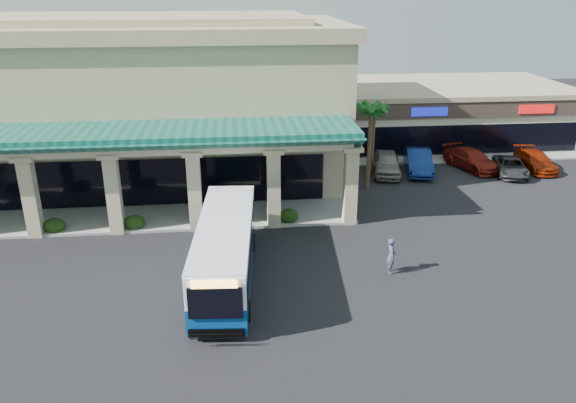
{
  "coord_description": "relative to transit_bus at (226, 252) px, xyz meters",
  "views": [
    {
      "loc": [
        -0.81,
        -25.08,
        13.43
      ],
      "look_at": [
        2.15,
        3.44,
        2.2
      ],
      "focal_mm": 35.0,
      "sensor_mm": 36.0,
      "label": 1
    }
  ],
  "objects": [
    {
      "name": "pedestrian",
      "position": [
        8.07,
        -0.09,
        -0.59
      ],
      "size": [
        0.52,
        0.72,
        1.84
      ],
      "primitive_type": "imported",
      "rotation": [
        0.0,
        0.0,
        1.44
      ],
      "color": "#3B4458",
      "rests_on": "ground"
    },
    {
      "name": "palm_1",
      "position": [
        10.79,
        15.0,
        1.39
      ],
      "size": [
        2.4,
        2.4,
        5.8
      ],
      "primitive_type": null,
      "color": "#165519",
      "rests_on": "ground"
    },
    {
      "name": "car_silver",
      "position": [
        11.94,
        14.97,
        -0.67
      ],
      "size": [
        2.96,
        5.22,
        1.67
      ],
      "primitive_type": "imported",
      "rotation": [
        0.0,
        0.0,
        -0.21
      ],
      "color": "gray",
      "rests_on": "ground"
    },
    {
      "name": "transit_bus",
      "position": [
        0.0,
        0.0,
        0.0
      ],
      "size": [
        3.32,
        10.96,
        3.02
      ],
      "primitive_type": null,
      "rotation": [
        0.0,
        0.0,
        -0.07
      ],
      "color": "navy",
      "rests_on": "ground"
    },
    {
      "name": "main_building",
      "position": [
        -6.71,
        17.0,
        4.17
      ],
      "size": [
        30.8,
        14.8,
        11.35
      ],
      "primitive_type": null,
      "color": "tan",
      "rests_on": "ground"
    },
    {
      "name": "palm_0",
      "position": [
        9.79,
        12.0,
        1.79
      ],
      "size": [
        2.4,
        2.4,
        6.6
      ],
      "primitive_type": null,
      "color": "#165519",
      "rests_on": "ground"
    },
    {
      "name": "car_red",
      "position": [
        18.77,
        15.54,
        -0.76
      ],
      "size": [
        3.55,
        5.52,
        1.49
      ],
      "primitive_type": "imported",
      "rotation": [
        0.0,
        0.0,
        0.31
      ],
      "color": "maroon",
      "rests_on": "ground"
    },
    {
      "name": "car_white",
      "position": [
        14.44,
        15.1,
        -0.66
      ],
      "size": [
        2.85,
        5.42,
        1.7
      ],
      "primitive_type": "imported",
      "rotation": [
        0.0,
        0.0,
        -0.21
      ],
      "color": "navy",
      "rests_on": "ground"
    },
    {
      "name": "strip_mall",
      "position": [
        19.29,
        25.0,
        0.94
      ],
      "size": [
        22.5,
        12.5,
        4.9
      ],
      "primitive_type": null,
      "color": "beige",
      "rests_on": "ground"
    },
    {
      "name": "arcade",
      "position": [
        -6.71,
        7.8,
        1.34
      ],
      "size": [
        30.0,
        6.2,
        5.7
      ],
      "primitive_type": null,
      "color": "#0D4E42",
      "rests_on": "ground"
    },
    {
      "name": "car_extra",
      "position": [
        23.59,
        14.86,
        -0.82
      ],
      "size": [
        2.19,
        4.86,
        1.38
      ],
      "primitive_type": "imported",
      "rotation": [
        0.0,
        0.0,
        -0.05
      ],
      "color": "#982508",
      "rests_on": "ground"
    },
    {
      "name": "ground",
      "position": [
        1.29,
        1.0,
        -1.51
      ],
      "size": [
        110.0,
        110.0,
        0.0
      ],
      "primitive_type": "plane",
      "color": "black"
    },
    {
      "name": "car_gray",
      "position": [
        21.1,
        13.83,
        -0.87
      ],
      "size": [
        3.25,
        4.97,
        1.27
      ],
      "primitive_type": "imported",
      "rotation": [
        0.0,
        0.0,
        -0.27
      ],
      "color": "#2F3033",
      "rests_on": "ground"
    },
    {
      "name": "broadleaf_tree",
      "position": [
        8.79,
        20.0,
        0.9
      ],
      "size": [
        2.6,
        2.6,
        4.81
      ],
      "primitive_type": null,
      "color": "black",
      "rests_on": "ground"
    }
  ]
}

